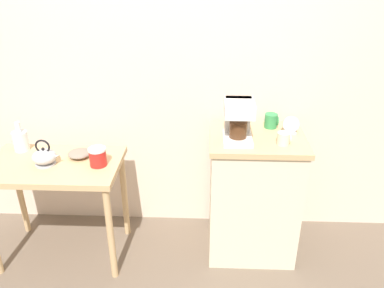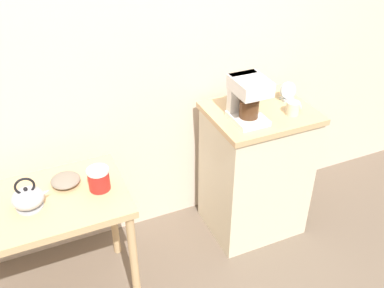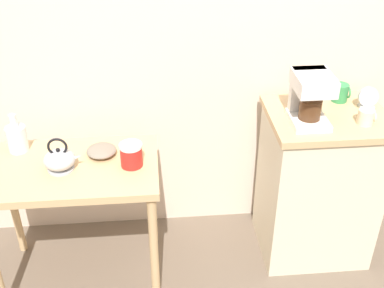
% 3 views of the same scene
% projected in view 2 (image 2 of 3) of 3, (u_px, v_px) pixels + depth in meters
% --- Properties ---
extents(ground_plane, '(8.00, 8.00, 0.00)m').
position_uv_depth(ground_plane, '(177.00, 255.00, 2.81)').
color(ground_plane, '#6B5B4C').
extents(back_wall, '(4.40, 0.10, 2.80)m').
position_uv_depth(back_wall, '(159.00, 21.00, 2.41)').
color(back_wall, beige).
rests_on(back_wall, ground_plane).
extents(wooden_table, '(0.87, 0.53, 0.74)m').
position_uv_depth(wooden_table, '(42.00, 218.00, 2.18)').
color(wooden_table, tan).
rests_on(wooden_table, ground_plane).
extents(kitchen_counter, '(0.62, 0.51, 0.91)m').
position_uv_depth(kitchen_counter, '(255.00, 171.00, 2.81)').
color(kitchen_counter, beige).
rests_on(kitchen_counter, ground_plane).
extents(bowl_stoneware, '(0.15, 0.15, 0.05)m').
position_uv_depth(bowl_stoneware, '(66.00, 180.00, 2.23)').
color(bowl_stoneware, gray).
rests_on(bowl_stoneware, wooden_table).
extents(teakettle, '(0.19, 0.15, 0.18)m').
position_uv_depth(teakettle, '(28.00, 198.00, 2.07)').
color(teakettle, '#B2B5BA').
rests_on(teakettle, wooden_table).
extents(canister_enamel, '(0.11, 0.11, 0.12)m').
position_uv_depth(canister_enamel, '(99.00, 179.00, 2.18)').
color(canister_enamel, red).
rests_on(canister_enamel, wooden_table).
extents(coffee_maker, '(0.18, 0.22, 0.26)m').
position_uv_depth(coffee_maker, '(247.00, 97.00, 2.40)').
color(coffee_maker, white).
rests_on(coffee_maker, kitchen_counter).
extents(mug_small_cream, '(0.09, 0.08, 0.08)m').
position_uv_depth(mug_small_cream, '(293.00, 108.00, 2.51)').
color(mug_small_cream, beige).
rests_on(mug_small_cream, kitchen_counter).
extents(mug_tall_green, '(0.09, 0.08, 0.10)m').
position_uv_depth(mug_tall_green, '(264.00, 90.00, 2.69)').
color(mug_tall_green, '#338C4C').
rests_on(mug_tall_green, kitchen_counter).
extents(mug_blue, '(0.08, 0.07, 0.09)m').
position_uv_depth(mug_blue, '(234.00, 96.00, 2.62)').
color(mug_blue, '#2D4CAD').
rests_on(mug_blue, kitchen_counter).
extents(table_clock, '(0.11, 0.05, 0.12)m').
position_uv_depth(table_clock, '(288.00, 92.00, 2.65)').
color(table_clock, '#B2B5BA').
rests_on(table_clock, kitchen_counter).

